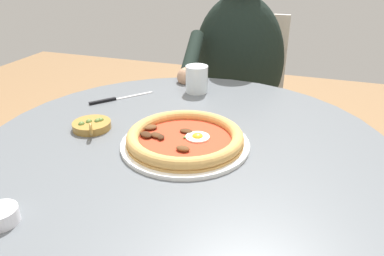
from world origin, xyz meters
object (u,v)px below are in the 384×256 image
(ramekin_capers, at_px, (1,215))
(water_glass, at_px, (197,81))
(pizza_on_plate, at_px, (185,139))
(olive_pan, at_px, (92,125))
(cafe_chair_diner, at_px, (241,92))
(dining_table, at_px, (186,183))
(diner_person, at_px, (235,106))
(steak_knife, at_px, (112,99))

(ramekin_capers, bearing_deg, water_glass, -8.82)
(pizza_on_plate, height_order, olive_pan, olive_pan)
(pizza_on_plate, distance_m, ramekin_capers, 0.43)
(olive_pan, height_order, cafe_chair_diner, cafe_chair_diner)
(dining_table, distance_m, pizza_on_plate, 0.15)
(dining_table, relative_size, diner_person, 0.89)
(steak_knife, distance_m, olive_pan, 0.21)
(pizza_on_plate, relative_size, steak_knife, 1.81)
(water_glass, xyz_separation_m, diner_person, (0.40, -0.05, -0.24))
(steak_knife, xyz_separation_m, olive_pan, (-0.20, -0.06, 0.01))
(pizza_on_plate, distance_m, diner_person, 0.81)
(dining_table, distance_m, cafe_chair_diner, 0.89)
(dining_table, bearing_deg, olive_pan, 94.33)
(water_glass, relative_size, steak_knife, 0.52)
(water_glass, bearing_deg, dining_table, -166.32)
(steak_knife, relative_size, ramekin_capers, 2.82)
(dining_table, bearing_deg, pizza_on_plate, -162.52)
(dining_table, bearing_deg, diner_person, 2.40)
(dining_table, height_order, cafe_chair_diner, cafe_chair_diner)
(water_glass, relative_size, ramekin_capers, 1.46)
(pizza_on_plate, relative_size, water_glass, 3.50)
(steak_knife, height_order, ramekin_capers, ramekin_capers)
(ramekin_capers, bearing_deg, dining_table, -26.57)
(dining_table, relative_size, pizza_on_plate, 3.26)
(ramekin_capers, relative_size, olive_pan, 0.53)
(steak_knife, xyz_separation_m, cafe_chair_diner, (0.71, -0.28, -0.18))
(pizza_on_plate, xyz_separation_m, diner_person, (0.77, 0.04, -0.22))
(dining_table, height_order, pizza_on_plate, pizza_on_plate)
(ramekin_capers, bearing_deg, pizza_on_plate, -29.38)
(dining_table, distance_m, olive_pan, 0.30)
(pizza_on_plate, height_order, water_glass, water_glass)
(pizza_on_plate, bearing_deg, water_glass, 13.97)
(water_glass, height_order, steak_knife, water_glass)
(olive_pan, relative_size, diner_person, 0.10)
(pizza_on_plate, bearing_deg, diner_person, 2.98)
(pizza_on_plate, bearing_deg, olive_pan, 88.08)
(cafe_chair_diner, bearing_deg, diner_person, -178.39)
(steak_knife, distance_m, cafe_chair_diner, 0.78)
(olive_pan, height_order, diner_person, diner_person)
(olive_pan, bearing_deg, diner_person, -16.73)
(dining_table, distance_m, diner_person, 0.75)
(pizza_on_plate, xyz_separation_m, olive_pan, (0.01, 0.27, -0.01))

